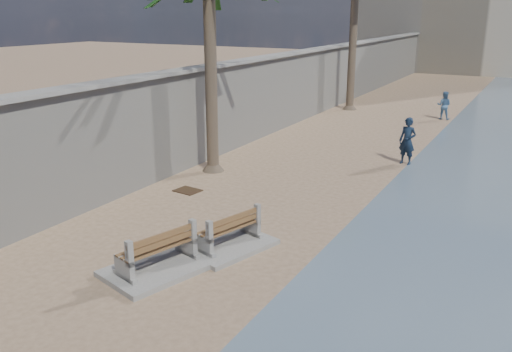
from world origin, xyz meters
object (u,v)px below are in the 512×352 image
at_px(person_b, 444,104).
at_px(bench_near, 157,254).
at_px(bench_far, 228,233).
at_px(person_a, 408,138).

bearing_deg(person_b, bench_near, 82.17).
relative_size(bench_far, person_a, 1.22).
bearing_deg(bench_near, person_b, 83.82).
height_order(person_a, person_b, person_a).
bearing_deg(person_a, bench_near, -89.83).
relative_size(bench_near, person_b, 1.61).
bearing_deg(person_b, person_a, 90.76).
distance_m(bench_far, person_b, 19.57).
distance_m(bench_near, person_a, 11.85).
relative_size(bench_far, person_b, 1.51).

